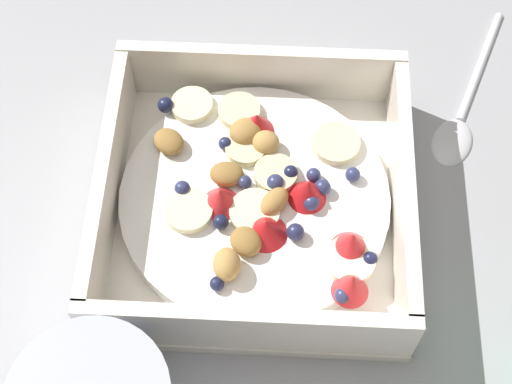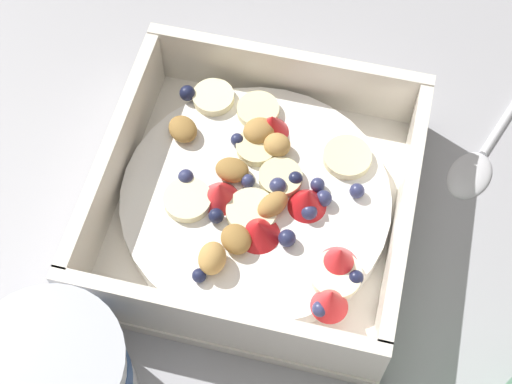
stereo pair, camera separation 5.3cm
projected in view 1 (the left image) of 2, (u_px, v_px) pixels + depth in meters
The scene contains 3 objects.
ground_plane at pixel (275, 214), 0.59m from camera, with size 2.40×2.40×0.00m, color #9E9EA3.
fruit_bowl at pixel (258, 199), 0.58m from camera, with size 0.22×0.22×0.06m.
spoon at pixel (463, 115), 0.63m from camera, with size 0.08×0.17×0.01m.
Camera 1 is at (0.00, 0.28, 0.52)m, focal length 54.49 mm.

